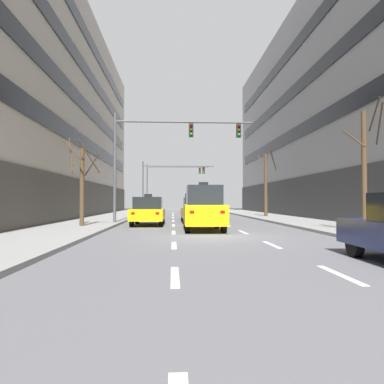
{
  "coord_description": "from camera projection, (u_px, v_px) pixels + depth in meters",
  "views": [
    {
      "loc": [
        -1.66,
        -15.16,
        1.44
      ],
      "look_at": [
        0.31,
        22.64,
        2.37
      ],
      "focal_mm": 34.84,
      "sensor_mm": 36.0,
      "label": 1
    }
  ],
  "objects": [
    {
      "name": "lane_stripe_l2_s3",
      "position": [
        272.0,
        245.0,
        12.28
      ],
      "size": [
        0.16,
        2.0,
        0.01
      ],
      "primitive_type": "cube",
      "color": "silver",
      "rests_on": "ground"
    },
    {
      "name": "lane_stripe_l1_s10",
      "position": [
        173.0,
        212.0,
        47.05
      ],
      "size": [
        0.16,
        2.0,
        0.01
      ],
      "primitive_type": "cube",
      "color": "silver",
      "rests_on": "ground"
    },
    {
      "name": "traffic_signal_0",
      "position": [
        162.0,
        145.0,
        23.24
      ],
      "size": [
        8.7,
        0.34,
        6.79
      ],
      "color": "#4C4C51",
      "rests_on": "sidewalk_left"
    },
    {
      "name": "lane_stripe_l1_s3",
      "position": [
        174.0,
        245.0,
        12.11
      ],
      "size": [
        0.16,
        2.0,
        0.01
      ],
      "primitive_type": "cube",
      "color": "silver",
      "rests_on": "ground"
    },
    {
      "name": "lane_stripe_l1_s5",
      "position": [
        173.0,
        225.0,
        22.09
      ],
      "size": [
        0.16,
        2.0,
        0.01
      ],
      "primitive_type": "cube",
      "color": "silver",
      "rests_on": "ground"
    },
    {
      "name": "lane_stripe_l2_s5",
      "position": [
        227.0,
        225.0,
        22.26
      ],
      "size": [
        0.16,
        2.0,
        0.01
      ],
      "primitive_type": "cube",
      "color": "silver",
      "rests_on": "ground"
    },
    {
      "name": "lane_stripe_l1_s2",
      "position": [
        175.0,
        276.0,
        7.12
      ],
      "size": [
        0.16,
        2.0,
        0.01
      ],
      "primitive_type": "cube",
      "color": "silver",
      "rests_on": "ground"
    },
    {
      "name": "lane_stripe_l2_s9",
      "position": [
        201.0,
        214.0,
        42.23
      ],
      "size": [
        0.16,
        2.0,
        0.01
      ],
      "primitive_type": "cube",
      "color": "silver",
      "rests_on": "ground"
    },
    {
      "name": "car_driving_2",
      "position": [
        194.0,
        206.0,
        30.86
      ],
      "size": [
        1.94,
        4.27,
        2.03
      ],
      "color": "black",
      "rests_on": "ground"
    },
    {
      "name": "lane_stripe_l1_s7",
      "position": [
        173.0,
        218.0,
        32.08
      ],
      "size": [
        0.16,
        2.0,
        0.01
      ],
      "primitive_type": "cube",
      "color": "silver",
      "rests_on": "ground"
    },
    {
      "name": "street_tree_1",
      "position": [
        266.0,
        184.0,
        32.37
      ],
      "size": [
        1.66,
        1.65,
        5.79
      ],
      "color": "#4C3823",
      "rests_on": "sidewalk_right"
    },
    {
      "name": "lane_stripe_l2_s4",
      "position": [
        243.0,
        232.0,
        17.27
      ],
      "size": [
        0.16,
        2.0,
        0.01
      ],
      "primitive_type": "cube",
      "color": "silver",
      "rests_on": "ground"
    },
    {
      "name": "ground_plane",
      "position": [
        213.0,
        236.0,
        15.19
      ],
      "size": [
        120.0,
        120.0,
        0.0
      ],
      "primitive_type": "plane",
      "color": "slate"
    },
    {
      "name": "taxi_driving_3",
      "position": [
        203.0,
        208.0,
        18.28
      ],
      "size": [
        1.94,
        4.54,
        2.38
      ],
      "color": "black",
      "rests_on": "ground"
    },
    {
      "name": "lane_stripe_l2_s7",
      "position": [
        210.0,
        218.0,
        32.24
      ],
      "size": [
        0.16,
        2.0,
        0.01
      ],
      "primitive_type": "cube",
      "color": "silver",
      "rests_on": "ground"
    },
    {
      "name": "sidewalk_left",
      "position": [
        43.0,
        235.0,
        14.83
      ],
      "size": [
        4.0,
        80.0,
        0.14
      ],
      "primitive_type": "cube",
      "color": "gray",
      "rests_on": "ground"
    },
    {
      "name": "traffic_signal_1",
      "position": [
        165.0,
        177.0,
        45.17
      ],
      "size": [
        8.75,
        0.35,
        6.12
      ],
      "color": "#4C4C51",
      "rests_on": "sidewalk_left"
    },
    {
      "name": "lane_stripe_l2_s2",
      "position": [
        340.0,
        275.0,
        7.29
      ],
      "size": [
        0.16,
        2.0,
        0.01
      ],
      "primitive_type": "cube",
      "color": "silver",
      "rests_on": "ground"
    },
    {
      "name": "taxi_driving_0",
      "position": [
        196.0,
        210.0,
        24.95
      ],
      "size": [
        1.93,
        4.5,
        1.86
      ],
      "color": "black",
      "rests_on": "ground"
    },
    {
      "name": "lane_stripe_l1_s8",
      "position": [
        173.0,
        215.0,
        37.07
      ],
      "size": [
        0.16,
        2.0,
        0.01
      ],
      "primitive_type": "cube",
      "color": "silver",
      "rests_on": "ground"
    },
    {
      "name": "lane_stripe_l1_s6",
      "position": [
        173.0,
        221.0,
        27.08
      ],
      "size": [
        0.16,
        2.0,
        0.01
      ],
      "primitive_type": "cube",
      "color": "silver",
      "rests_on": "ground"
    },
    {
      "name": "street_tree_0",
      "position": [
        82.0,
        182.0,
        19.59
      ],
      "size": [
        1.92,
        1.87,
        4.68
      ],
      "color": "#4C3823",
      "rests_on": "sidewalk_left"
    },
    {
      "name": "lane_stripe_l1_s4",
      "position": [
        174.0,
        232.0,
        17.1
      ],
      "size": [
        0.16,
        2.0,
        0.01
      ],
      "primitive_type": "cube",
      "color": "silver",
      "rests_on": "ground"
    },
    {
      "name": "lane_stripe_l2_s10",
      "position": [
        198.0,
        212.0,
        47.22
      ],
      "size": [
        0.16,
        2.0,
        0.01
      ],
      "primitive_type": "cube",
      "color": "silver",
      "rests_on": "ground"
    },
    {
      "name": "lane_stripe_l2_s8",
      "position": [
        205.0,
        215.0,
        37.24
      ],
      "size": [
        0.16,
        2.0,
        0.01
      ],
      "primitive_type": "cube",
      "color": "silver",
      "rests_on": "ground"
    },
    {
      "name": "sidewalk_right",
      "position": [
        376.0,
        234.0,
        15.55
      ],
      "size": [
        4.0,
        80.0,
        0.14
      ],
      "primitive_type": "cube",
      "color": "gray",
      "rests_on": "ground"
    },
    {
      "name": "taxi_driving_1",
      "position": [
        148.0,
        211.0,
        22.22
      ],
      "size": [
        1.93,
        4.51,
        1.87
      ],
      "color": "black",
      "rests_on": "ground"
    },
    {
      "name": "lane_stripe_l1_s9",
      "position": [
        173.0,
        214.0,
        42.06
      ],
      "size": [
        0.16,
        2.0,
        0.01
      ],
      "primitive_type": "cube",
      "color": "silver",
      "rests_on": "ground"
    },
    {
      "name": "street_tree_2",
      "position": [
        365.0,
        167.0,
        15.73
      ],
      "size": [
        1.58,
        1.28,
        5.64
      ],
      "color": "#4C3823",
      "rests_on": "sidewalk_right"
    },
    {
      "name": "lane_stripe_l2_s6",
      "position": [
        217.0,
        221.0,
        27.25
      ],
      "size": [
        0.16,
        2.0,
        0.01
      ],
      "primitive_type": "cube",
      "color": "silver",
      "rests_on": "ground"
    },
    {
      "name": "traffic_signal_2",
      "position": [
        166.0,
        178.0,
        52.45
      ],
      "size": [
        8.83,
        0.34,
        6.5
      ],
      "color": "#4C4C51",
      "rests_on": "sidewalk_left"
    }
  ]
}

